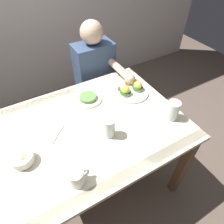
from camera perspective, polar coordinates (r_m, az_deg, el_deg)
ground_plane at (r=1.86m, az=-4.70°, el=-19.18°), size 6.00×6.00×0.00m
dining_table at (r=1.33m, az=-6.30°, el=-7.02°), size 1.20×0.90×0.74m
eggs_benedict_plate at (r=1.47m, az=5.69°, el=6.58°), size 0.27×0.27×0.09m
fruit_bowl at (r=1.16m, az=-25.04°, el=-12.45°), size 0.12×0.12×0.06m
coffee_mug at (r=1.00m, az=-10.40°, el=-18.44°), size 0.11×0.08×0.09m
fork at (r=1.24m, az=-15.66°, el=-5.94°), size 0.12×0.13×0.00m
water_glass_near at (r=1.30m, az=17.46°, el=0.21°), size 0.08×0.08×0.13m
water_glass_far at (r=1.15m, az=-0.88°, el=-4.90°), size 0.07×0.07×0.13m
side_plate at (r=1.42m, az=-7.11°, el=4.07°), size 0.20×0.20×0.04m
diner_person at (r=1.83m, az=-4.61°, el=10.63°), size 0.34×0.54×1.14m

